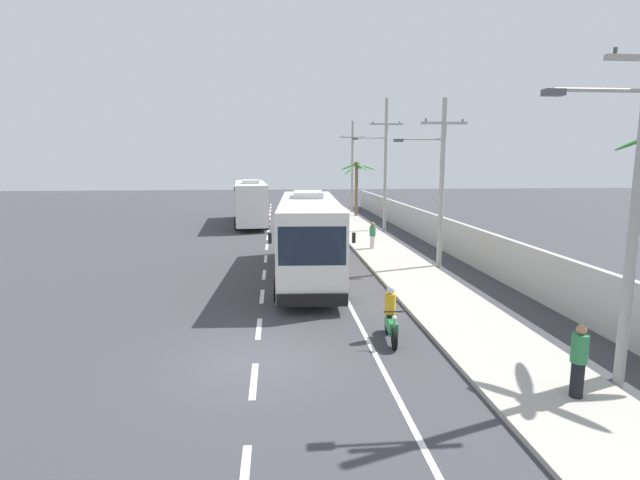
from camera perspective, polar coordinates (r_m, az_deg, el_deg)
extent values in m
plane|color=#3A3A3F|center=(13.54, -7.52, -13.86)|extent=(160.00, 160.00, 0.00)
cube|color=#A8A399|center=(23.87, 10.02, -3.57)|extent=(3.20, 90.00, 0.14)
cube|color=white|center=(9.20, -8.84, -25.93)|extent=(0.16, 2.00, 0.01)
cube|color=white|center=(12.47, -7.74, -15.94)|extent=(0.16, 2.00, 0.01)
cube|color=white|center=(15.96, -7.15, -10.20)|extent=(0.16, 2.00, 0.01)
cube|color=white|center=(19.55, -6.79, -6.54)|extent=(0.16, 2.00, 0.01)
cube|color=white|center=(23.20, -6.55, -4.03)|extent=(0.16, 2.00, 0.01)
cube|color=white|center=(26.88, -6.37, -2.20)|extent=(0.16, 2.00, 0.01)
cube|color=white|center=(30.58, -6.24, -0.81)|extent=(0.16, 2.00, 0.01)
cube|color=white|center=(34.29, -6.13, 0.28)|extent=(0.16, 2.00, 0.01)
cube|color=white|center=(38.02, -6.05, 1.16)|extent=(0.16, 2.00, 0.01)
cube|color=white|center=(41.75, -5.98, 1.88)|extent=(0.16, 2.00, 0.01)
cube|color=white|center=(45.49, -5.92, 2.48)|extent=(0.16, 2.00, 0.01)
cube|color=white|center=(49.23, -5.87, 2.99)|extent=(0.16, 2.00, 0.01)
cube|color=white|center=(52.98, -5.83, 3.42)|extent=(0.16, 2.00, 0.01)
cube|color=white|center=(56.73, -5.79, 3.80)|extent=(0.16, 2.00, 0.01)
cube|color=white|center=(60.48, -5.76, 4.13)|extent=(0.16, 2.00, 0.01)
cube|color=white|center=(28.08, 0.37, -1.65)|extent=(0.14, 70.00, 0.01)
cube|color=#B2B2AD|center=(28.60, 15.34, 0.22)|extent=(0.24, 60.00, 1.97)
cube|color=silver|center=(22.35, -1.31, 0.69)|extent=(3.08, 11.95, 3.18)
cube|color=#192333|center=(22.48, -1.33, 2.16)|extent=(3.07, 11.01, 1.02)
cube|color=#192333|center=(16.47, -0.93, -0.70)|extent=(2.31, 0.21, 1.33)
cube|color=orange|center=(22.47, -1.30, -1.12)|extent=(3.11, 11.72, 0.57)
cube|color=black|center=(16.80, -0.90, -7.03)|extent=(2.46, 0.28, 0.44)
cube|color=#B7B7B7|center=(23.64, -1.40, 5.36)|extent=(1.50, 2.67, 0.28)
cube|color=black|center=(16.73, 3.97, 0.27)|extent=(0.12, 0.09, 0.36)
cube|color=black|center=(16.66, -5.88, 0.20)|extent=(0.12, 0.09, 0.36)
cylinder|color=black|center=(18.65, 2.74, -5.62)|extent=(0.37, 1.05, 1.04)
cylinder|color=black|center=(18.60, -4.85, -5.68)|extent=(0.37, 1.05, 1.04)
cylinder|color=black|center=(26.15, 1.24, -1.31)|extent=(0.37, 1.05, 1.04)
cylinder|color=black|center=(26.11, -4.15, -1.35)|extent=(0.37, 1.05, 1.04)
cube|color=white|center=(41.69, -8.10, 4.52)|extent=(3.19, 11.67, 3.13)
cube|color=#192333|center=(41.45, -8.12, 5.25)|extent=(3.16, 10.75, 1.00)
cube|color=#192333|center=(47.37, -8.25, 5.63)|extent=(2.23, 0.25, 1.31)
cube|color=red|center=(41.76, -8.08, 3.56)|extent=(3.21, 11.44, 0.56)
cube|color=black|center=(47.61, -8.20, 3.44)|extent=(2.38, 0.32, 0.44)
cube|color=#B7B7B7|center=(40.15, -8.12, 6.78)|extent=(1.50, 2.62, 0.28)
cube|color=black|center=(47.15, -9.95, 5.86)|extent=(0.13, 0.09, 0.36)
cube|color=black|center=(47.19, -6.55, 5.94)|extent=(0.13, 0.09, 0.36)
cylinder|color=black|center=(45.84, -9.64, 3.10)|extent=(0.39, 1.06, 1.04)
cylinder|color=black|center=(45.88, -6.68, 3.17)|extent=(0.39, 1.06, 1.04)
cylinder|color=black|center=(38.39, -9.73, 1.93)|extent=(0.39, 1.06, 1.04)
cylinder|color=black|center=(38.44, -6.19, 2.02)|extent=(0.39, 1.06, 1.04)
cylinder|color=black|center=(14.25, 8.68, -11.39)|extent=(0.15, 0.61, 0.60)
cylinder|color=black|center=(15.51, 7.91, -9.63)|extent=(0.17, 0.61, 0.60)
cube|color=#1E7F38|center=(14.76, 8.33, -9.73)|extent=(0.34, 1.12, 0.36)
cube|color=black|center=(14.98, 8.18, -8.64)|extent=(0.29, 0.62, 0.12)
cylinder|color=gray|center=(14.26, 8.64, -10.09)|extent=(0.09, 0.32, 0.67)
cylinder|color=black|center=(14.21, 8.62, -8.28)|extent=(0.56, 0.09, 0.04)
sphere|color=#EAEACC|center=(14.14, 8.68, -8.97)|extent=(0.14, 0.14, 0.14)
cylinder|color=gold|center=(14.83, 8.24, -7.48)|extent=(0.32, 0.32, 0.66)
sphere|color=white|center=(14.71, 8.28, -5.75)|extent=(0.26, 0.26, 0.26)
cylinder|color=black|center=(12.50, 27.83, -14.20)|extent=(0.28, 0.28, 0.80)
cylinder|color=#2D7A47|center=(12.25, 28.09, -11.09)|extent=(0.36, 0.36, 0.64)
sphere|color=#9E704C|center=(12.12, 28.24, -9.23)|extent=(0.22, 0.22, 0.22)
cylinder|color=beige|center=(29.26, 6.15, -0.25)|extent=(0.28, 0.28, 0.75)
cylinder|color=#2D7A47|center=(29.16, 6.17, 1.05)|extent=(0.36, 0.36, 0.59)
sphere|color=#9E704C|center=(29.10, 6.19, 1.85)|extent=(0.25, 0.25, 0.25)
cylinder|color=#9E9E99|center=(12.96, 33.09, 4.30)|extent=(0.24, 0.24, 9.03)
cylinder|color=#4C4742|center=(12.64, 31.23, 18.33)|extent=(0.08, 0.08, 0.16)
cylinder|color=#9E9E99|center=(12.40, 30.03, 14.92)|extent=(2.13, 0.09, 0.09)
cube|color=#4C4C51|center=(11.82, 25.62, 15.28)|extent=(0.44, 0.24, 0.14)
cylinder|color=#9E9E99|center=(24.62, 14.04, 6.22)|extent=(0.24, 0.24, 8.25)
cube|color=#9E9E99|center=(24.65, 14.31, 13.10)|extent=(2.26, 0.12, 0.12)
cylinder|color=#4C4742|center=(24.38, 12.26, 13.51)|extent=(0.08, 0.08, 0.16)
cylinder|color=#4C4742|center=(24.97, 16.33, 13.24)|extent=(0.08, 0.08, 0.16)
cylinder|color=#9E9E99|center=(24.27, 11.73, 11.46)|extent=(2.21, 0.09, 0.09)
cube|color=#4C4C51|center=(23.97, 9.14, 11.42)|extent=(0.44, 0.24, 0.14)
cylinder|color=#9E9E99|center=(37.22, 7.66, 8.55)|extent=(0.24, 0.24, 9.84)
cube|color=#9E9E99|center=(37.31, 7.77, 13.27)|extent=(2.50, 0.12, 0.12)
cylinder|color=#4C4742|center=(37.11, 6.22, 13.51)|extent=(0.08, 0.08, 0.16)
cylinder|color=#4C4742|center=(37.55, 9.30, 13.39)|extent=(0.08, 0.08, 0.16)
cylinder|color=#9E9E99|center=(37.01, 5.93, 11.77)|extent=(2.33, 0.09, 0.09)
cube|color=#4C4C51|center=(36.80, 4.11, 11.72)|extent=(0.44, 0.24, 0.14)
cylinder|color=#9E9E99|center=(49.97, 3.80, 8.43)|extent=(0.24, 0.24, 9.27)
cube|color=#9E9E99|center=(50.02, 3.84, 11.87)|extent=(2.54, 0.12, 0.12)
cylinder|color=#4C4742|center=(49.88, 2.66, 12.03)|extent=(0.08, 0.08, 0.16)
cylinder|color=#4C4742|center=(50.20, 5.01, 11.99)|extent=(0.08, 0.08, 0.16)
cylinder|color=brown|center=(46.65, 4.27, 5.70)|extent=(0.30, 0.30, 4.93)
ellipsoid|color=#3D893D|center=(46.84, 5.38, 8.52)|extent=(1.88, 0.61, 0.65)
ellipsoid|color=#3D893D|center=(47.46, 4.53, 8.57)|extent=(1.00, 1.87, 0.59)
ellipsoid|color=#3D893D|center=(47.07, 3.38, 8.53)|extent=(1.59, 1.52, 0.67)
ellipsoid|color=#3D893D|center=(45.96, 3.63, 8.26)|extent=(1.53, 1.35, 1.07)
ellipsoid|color=#3D893D|center=(45.85, 4.99, 8.48)|extent=(1.17, 1.80, 0.70)
sphere|color=brown|center=(46.56, 4.31, 8.79)|extent=(0.56, 0.56, 0.56)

